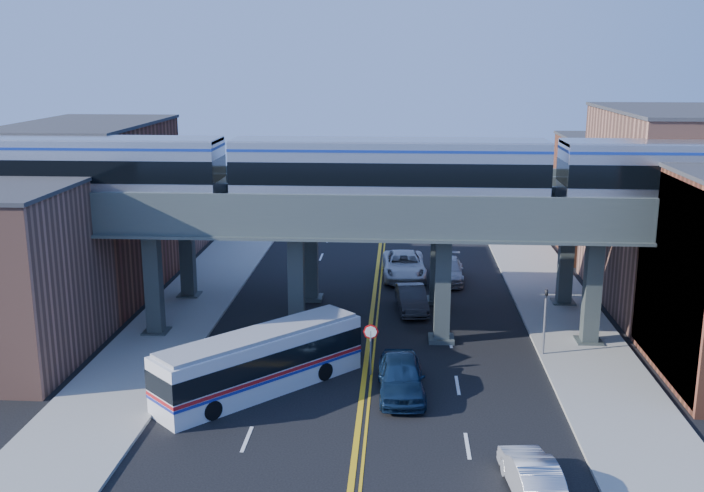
{
  "coord_description": "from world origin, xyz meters",
  "views": [
    {
      "loc": [
        1.68,
        -33.03,
        15.32
      ],
      "look_at": [
        -0.97,
        8.46,
        5.2
      ],
      "focal_mm": 40.0,
      "sensor_mm": 36.0,
      "label": 1
    }
  ],
  "objects_px": {
    "traffic_signal": "(545,315)",
    "car_lane_b": "(412,299)",
    "transit_bus": "(261,362)",
    "car_lane_a": "(401,376)",
    "car_parked_curb": "(532,475)",
    "car_lane_c": "(404,265)",
    "transit_train": "(388,171)",
    "stop_sign": "(371,341)",
    "car_lane_d": "(447,270)"
  },
  "relations": [
    {
      "from": "traffic_signal",
      "to": "car_parked_curb",
      "type": "height_order",
      "value": "traffic_signal"
    },
    {
      "from": "traffic_signal",
      "to": "car_lane_a",
      "type": "relative_size",
      "value": 0.78
    },
    {
      "from": "stop_sign",
      "to": "car_lane_a",
      "type": "height_order",
      "value": "stop_sign"
    },
    {
      "from": "traffic_signal",
      "to": "car_lane_c",
      "type": "relative_size",
      "value": 0.64
    },
    {
      "from": "transit_train",
      "to": "transit_bus",
      "type": "xyz_separation_m",
      "value": [
        -5.74,
        -7.14,
        -8.02
      ]
    },
    {
      "from": "stop_sign",
      "to": "car_lane_c",
      "type": "distance_m",
      "value": 17.72
    },
    {
      "from": "stop_sign",
      "to": "transit_bus",
      "type": "relative_size",
      "value": 0.28
    },
    {
      "from": "traffic_signal",
      "to": "car_lane_b",
      "type": "relative_size",
      "value": 0.87
    },
    {
      "from": "car_lane_a",
      "to": "car_lane_c",
      "type": "bearing_deg",
      "value": 86.8
    },
    {
      "from": "transit_bus",
      "to": "car_lane_c",
      "type": "bearing_deg",
      "value": 25.33
    },
    {
      "from": "transit_train",
      "to": "stop_sign",
      "type": "height_order",
      "value": "transit_train"
    },
    {
      "from": "car_lane_a",
      "to": "transit_bus",
      "type": "bearing_deg",
      "value": 176.77
    },
    {
      "from": "transit_train",
      "to": "car_parked_curb",
      "type": "relative_size",
      "value": 11.59
    },
    {
      "from": "transit_bus",
      "to": "car_lane_a",
      "type": "distance_m",
      "value": 6.57
    },
    {
      "from": "car_lane_d",
      "to": "car_lane_c",
      "type": "bearing_deg",
      "value": 170.54
    },
    {
      "from": "traffic_signal",
      "to": "car_lane_b",
      "type": "xyz_separation_m",
      "value": [
        -6.79,
        7.07,
        -1.52
      ]
    },
    {
      "from": "stop_sign",
      "to": "car_lane_b",
      "type": "relative_size",
      "value": 0.56
    },
    {
      "from": "transit_bus",
      "to": "car_lane_c",
      "type": "xyz_separation_m",
      "value": [
        6.7,
        19.76,
        -0.52
      ]
    },
    {
      "from": "transit_bus",
      "to": "car_lane_d",
      "type": "xyz_separation_m",
      "value": [
        9.73,
        19.14,
        -0.63
      ]
    },
    {
      "from": "car_lane_a",
      "to": "car_parked_curb",
      "type": "height_order",
      "value": "car_lane_a"
    },
    {
      "from": "transit_train",
      "to": "traffic_signal",
      "type": "height_order",
      "value": "transit_train"
    },
    {
      "from": "transit_train",
      "to": "car_lane_a",
      "type": "distance_m",
      "value": 11.18
    },
    {
      "from": "car_lane_a",
      "to": "car_parked_curb",
      "type": "relative_size",
      "value": 1.19
    },
    {
      "from": "car_lane_d",
      "to": "car_parked_curb",
      "type": "relative_size",
      "value": 1.21
    },
    {
      "from": "transit_bus",
      "to": "car_lane_c",
      "type": "height_order",
      "value": "transit_bus"
    },
    {
      "from": "transit_train",
      "to": "car_parked_curb",
      "type": "bearing_deg",
      "value": -70.3
    },
    {
      "from": "car_lane_a",
      "to": "car_lane_b",
      "type": "xyz_separation_m",
      "value": [
        0.61,
        12.26,
        -0.12
      ]
    },
    {
      "from": "car_parked_curb",
      "to": "transit_train",
      "type": "bearing_deg",
      "value": -77.0
    },
    {
      "from": "traffic_signal",
      "to": "car_lane_b",
      "type": "height_order",
      "value": "traffic_signal"
    },
    {
      "from": "car_lane_c",
      "to": "car_parked_curb",
      "type": "distance_m",
      "value": 28.38
    },
    {
      "from": "car_lane_a",
      "to": "car_lane_d",
      "type": "relative_size",
      "value": 0.99
    },
    {
      "from": "car_parked_curb",
      "to": "car_lane_d",
      "type": "bearing_deg",
      "value": -93.54
    },
    {
      "from": "transit_bus",
      "to": "car_parked_curb",
      "type": "relative_size",
      "value": 2.1
    },
    {
      "from": "traffic_signal",
      "to": "transit_bus",
      "type": "bearing_deg",
      "value": -159.78
    },
    {
      "from": "stop_sign",
      "to": "traffic_signal",
      "type": "distance_m",
      "value": 9.41
    },
    {
      "from": "car_lane_a",
      "to": "transit_train",
      "type": "bearing_deg",
      "value": 93.68
    },
    {
      "from": "car_lane_d",
      "to": "car_lane_b",
      "type": "bearing_deg",
      "value": -108.32
    },
    {
      "from": "transit_train",
      "to": "car_lane_b",
      "type": "relative_size",
      "value": 10.8
    },
    {
      "from": "car_lane_c",
      "to": "car_lane_d",
      "type": "bearing_deg",
      "value": -14.0
    },
    {
      "from": "car_lane_a",
      "to": "car_lane_d",
      "type": "height_order",
      "value": "car_lane_a"
    },
    {
      "from": "transit_train",
      "to": "stop_sign",
      "type": "relative_size",
      "value": 19.4
    },
    {
      "from": "transit_bus",
      "to": "car_lane_b",
      "type": "height_order",
      "value": "transit_bus"
    },
    {
      "from": "car_lane_c",
      "to": "traffic_signal",
      "type": "bearing_deg",
      "value": -66.12
    },
    {
      "from": "transit_bus",
      "to": "car_lane_a",
      "type": "bearing_deg",
      "value": -46.42
    },
    {
      "from": "car_lane_b",
      "to": "stop_sign",
      "type": "bearing_deg",
      "value": -108.04
    },
    {
      "from": "car_lane_b",
      "to": "car_parked_curb",
      "type": "height_order",
      "value": "car_lane_b"
    },
    {
      "from": "transit_train",
      "to": "transit_bus",
      "type": "relative_size",
      "value": 5.51
    },
    {
      "from": "stop_sign",
      "to": "car_lane_d",
      "type": "relative_size",
      "value": 0.49
    },
    {
      "from": "car_parked_curb",
      "to": "car_lane_a",
      "type": "bearing_deg",
      "value": -66.88
    },
    {
      "from": "transit_train",
      "to": "car_lane_b",
      "type": "xyz_separation_m",
      "value": [
        1.42,
        5.07,
        -8.64
      ]
    }
  ]
}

